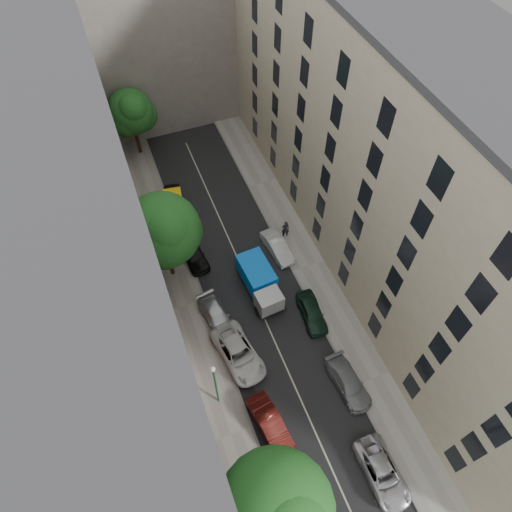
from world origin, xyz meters
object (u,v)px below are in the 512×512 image
lamp_post (215,381)px  car_left_3 (217,317)px  car_left_1 (270,423)px  tree_mid (164,232)px  car_right_2 (312,312)px  tarp_truck (260,282)px  car_right_1 (348,383)px  car_left_5 (174,202)px  pedestrian (285,229)px  car_right_0 (382,473)px  car_left_0 (299,512)px  tree_far (132,114)px  car_right_3 (277,247)px  tree_near (278,511)px  car_left_2 (238,353)px  car_left_4 (193,254)px

lamp_post → car_left_3: bearing=72.7°
car_left_1 → tree_mid: size_ratio=0.50×
car_right_2 → tarp_truck: bearing=133.9°
car_right_1 → lamp_post: 9.97m
car_left_1 → car_left_5: size_ratio=1.00×
car_left_5 → pedestrian: size_ratio=2.28×
car_right_0 → lamp_post: size_ratio=0.81×
car_left_3 → lamp_post: size_ratio=0.76×
car_left_0 → car_right_0: 5.94m
car_right_2 → car_left_0: bearing=-113.0°
tree_mid → tarp_truck: bearing=-34.1°
car_right_0 → pedestrian: 20.88m
tarp_truck → tree_far: (-5.44, 20.71, 3.62)m
car_right_2 → tree_far: tree_far is taller
car_right_3 → pedestrian: bearing=38.2°
car_left_1 → car_right_3: (6.37, 13.92, -0.04)m
car_right_2 → tree_mid: (-9.26, 8.03, 4.99)m
tree_near → tree_far: size_ratio=1.29×
car_left_1 → car_left_3: car_left_1 is taller
car_left_0 → car_left_2: car_left_2 is taller
car_left_1 → pedestrian: 17.08m
car_right_2 → car_right_3: car_right_2 is taller
car_left_2 → car_right_3: size_ratio=1.31×
lamp_post → tree_near: bearing=-85.0°
pedestrian → car_right_3: bearing=56.6°
car_left_4 → car_left_5: bearing=84.4°
car_left_0 → car_left_5: (-0.46, 28.00, 0.05)m
car_left_2 → tree_mid: size_ratio=0.62×
car_left_0 → tarp_truck: bearing=72.5°
car_right_1 → car_right_2: (0.00, 6.20, 0.05)m
car_left_0 → car_left_4: car_left_4 is taller
car_left_0 → car_right_2: bearing=57.0°
car_left_4 → tree_near: (-1.20, -21.51, 5.60)m
car_right_2 → pedestrian: pedestrian is taller
car_right_3 → car_left_4: bearing=158.5°
car_right_1 → pedestrian: size_ratio=2.33×
tarp_truck → tree_mid: tree_mid is taller
car_right_3 → tree_far: tree_far is taller
tree_mid → car_left_5: bearing=74.8°
tarp_truck → car_left_2: size_ratio=1.02×
car_left_1 → car_right_0: car_left_1 is taller
car_left_0 → car_left_1: (0.34, 5.60, 0.05)m
car_right_2 → pedestrian: size_ratio=2.14×
car_left_1 → car_right_2: size_ratio=1.07×
tarp_truck → tree_far: 21.71m
tree_near → lamp_post: 9.02m
car_left_5 → lamp_post: (-1.96, -19.48, 3.10)m
tarp_truck → car_left_0: 16.63m
tree_mid → car_left_3: bearing=-69.9°
tarp_truck → tree_near: bearing=-112.6°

